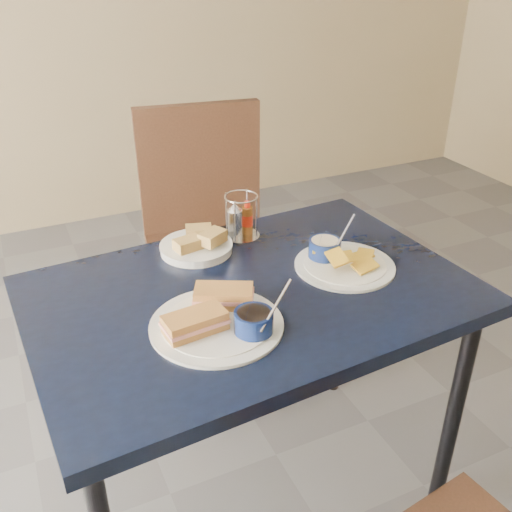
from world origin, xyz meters
name	(u,v)px	position (x,y,z in m)	size (l,w,h in m)	color
dining_table	(252,313)	(0.25, 0.23, 0.68)	(1.16, 0.81, 0.75)	black
chair_far	(204,222)	(0.39, 0.99, 0.58)	(0.54, 0.52, 1.01)	black
sandwich_plate	(220,317)	(0.12, 0.11, 0.77)	(0.32, 0.31, 0.12)	white
plantain_plate	(338,259)	(0.52, 0.24, 0.77)	(0.27, 0.27, 0.12)	white
bread_basket	(197,245)	(0.19, 0.48, 0.77)	(0.21, 0.21, 0.07)	white
condiment_caddy	(240,220)	(0.34, 0.51, 0.81)	(0.11, 0.11, 0.14)	silver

